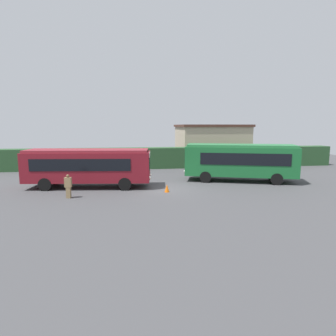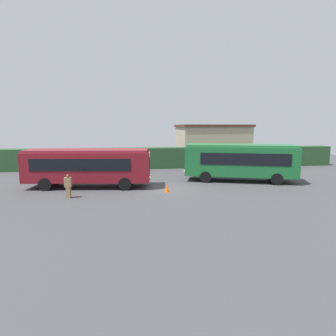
{
  "view_description": "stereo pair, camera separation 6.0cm",
  "coord_description": "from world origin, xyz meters",
  "px_view_note": "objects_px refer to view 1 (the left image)",
  "views": [
    {
      "loc": [
        -2.85,
        -21.84,
        4.95
      ],
      "look_at": [
        0.42,
        1.63,
        1.39
      ],
      "focal_mm": 30.25,
      "sensor_mm": 36.0,
      "label": 1
    },
    {
      "loc": [
        -2.79,
        -21.84,
        4.95
      ],
      "look_at": [
        0.42,
        1.63,
        1.39
      ],
      "focal_mm": 30.25,
      "sensor_mm": 36.0,
      "label": 2
    }
  ],
  "objects_px": {
    "person_left": "(68,186)",
    "traffic_cone": "(167,188)",
    "person_right": "(242,168)",
    "bus_green": "(240,160)",
    "person_center": "(196,166)",
    "bus_maroon": "(88,166)"
  },
  "relations": [
    {
      "from": "bus_maroon",
      "to": "person_left",
      "type": "bearing_deg",
      "value": -99.1
    },
    {
      "from": "bus_green",
      "to": "person_left",
      "type": "relative_size",
      "value": 5.98
    },
    {
      "from": "person_left",
      "to": "person_right",
      "type": "height_order",
      "value": "person_right"
    },
    {
      "from": "bus_maroon",
      "to": "bus_green",
      "type": "relative_size",
      "value": 1.02
    },
    {
      "from": "bus_maroon",
      "to": "traffic_cone",
      "type": "bearing_deg",
      "value": -16.17
    },
    {
      "from": "bus_green",
      "to": "traffic_cone",
      "type": "xyz_separation_m",
      "value": [
        -6.99,
        -3.28,
        -1.59
      ]
    },
    {
      "from": "traffic_cone",
      "to": "person_right",
      "type": "bearing_deg",
      "value": 32.86
    },
    {
      "from": "person_left",
      "to": "traffic_cone",
      "type": "relative_size",
      "value": 2.76
    },
    {
      "from": "person_left",
      "to": "traffic_cone",
      "type": "distance_m",
      "value": 7.02
    },
    {
      "from": "bus_green",
      "to": "person_center",
      "type": "distance_m",
      "value": 4.55
    },
    {
      "from": "bus_maroon",
      "to": "traffic_cone",
      "type": "relative_size",
      "value": 16.86
    },
    {
      "from": "person_left",
      "to": "person_right",
      "type": "bearing_deg",
      "value": 120.11
    },
    {
      "from": "person_center",
      "to": "traffic_cone",
      "type": "distance_m",
      "value": 7.46
    },
    {
      "from": "person_left",
      "to": "bus_green",
      "type": "bearing_deg",
      "value": 114.6
    },
    {
      "from": "bus_green",
      "to": "person_center",
      "type": "bearing_deg",
      "value": -26.47
    },
    {
      "from": "person_left",
      "to": "person_right",
      "type": "distance_m",
      "value": 16.22
    },
    {
      "from": "person_left",
      "to": "bus_maroon",
      "type": "bearing_deg",
      "value": 172.63
    },
    {
      "from": "bus_maroon",
      "to": "person_left",
      "type": "distance_m",
      "value": 3.58
    },
    {
      "from": "bus_green",
      "to": "traffic_cone",
      "type": "relative_size",
      "value": 16.5
    },
    {
      "from": "bus_green",
      "to": "person_center",
      "type": "relative_size",
      "value": 5.19
    },
    {
      "from": "bus_green",
      "to": "person_right",
      "type": "height_order",
      "value": "bus_green"
    },
    {
      "from": "person_left",
      "to": "traffic_cone",
      "type": "height_order",
      "value": "person_left"
    }
  ]
}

